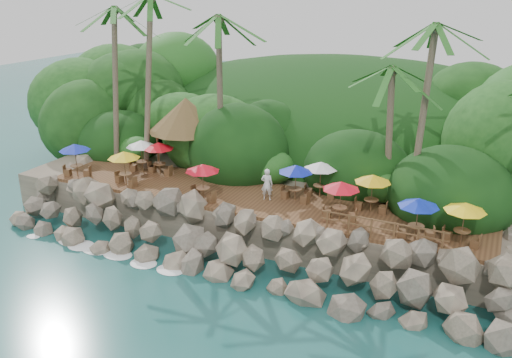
% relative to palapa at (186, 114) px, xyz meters
% --- Properties ---
extents(ground, '(140.00, 140.00, 0.00)m').
position_rel_palapa_xyz_m(ground, '(6.56, -9.22, -5.79)').
color(ground, '#19514F').
rests_on(ground, ground).
extents(land_base, '(32.00, 25.20, 2.10)m').
position_rel_palapa_xyz_m(land_base, '(6.56, 6.78, -4.74)').
color(land_base, gray).
rests_on(land_base, ground).
extents(jungle_hill, '(44.80, 28.00, 15.40)m').
position_rel_palapa_xyz_m(jungle_hill, '(6.56, 14.28, -5.79)').
color(jungle_hill, '#143811').
rests_on(jungle_hill, ground).
extents(seawall, '(29.00, 4.00, 2.30)m').
position_rel_palapa_xyz_m(seawall, '(6.56, -7.22, -4.64)').
color(seawall, gray).
rests_on(seawall, ground).
extents(terrace, '(26.00, 5.00, 0.20)m').
position_rel_palapa_xyz_m(terrace, '(6.56, -3.22, -3.59)').
color(terrace, brown).
rests_on(terrace, land_base).
extents(jungle_foliage, '(44.00, 16.00, 12.00)m').
position_rel_palapa_xyz_m(jungle_foliage, '(6.56, 5.78, -5.79)').
color(jungle_foliage, '#143811').
rests_on(jungle_foliage, ground).
extents(foam_line, '(25.20, 0.80, 0.06)m').
position_rel_palapa_xyz_m(foam_line, '(6.56, -8.92, -5.76)').
color(foam_line, white).
rests_on(foam_line, ground).
extents(palms, '(31.44, 6.79, 12.15)m').
position_rel_palapa_xyz_m(palms, '(7.39, -0.50, 5.74)').
color(palms, brown).
rests_on(palms, ground).
extents(palapa, '(5.02, 5.02, 4.60)m').
position_rel_palapa_xyz_m(palapa, '(0.00, 0.00, 0.00)').
color(palapa, brown).
rests_on(palapa, ground).
extents(dining_clusters, '(24.98, 5.15, 2.11)m').
position_rel_palapa_xyz_m(dining_clusters, '(6.51, -3.59, -1.73)').
color(dining_clusters, brown).
rests_on(dining_clusters, terrace).
extents(railing, '(6.10, 0.10, 1.00)m').
position_rel_palapa_xyz_m(railing, '(14.34, -5.57, -2.88)').
color(railing, brown).
rests_on(railing, terrace).
extents(waiter, '(0.76, 0.59, 1.85)m').
position_rel_palapa_xyz_m(waiter, '(7.29, -3.33, -2.56)').
color(waiter, silver).
rests_on(waiter, terrace).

